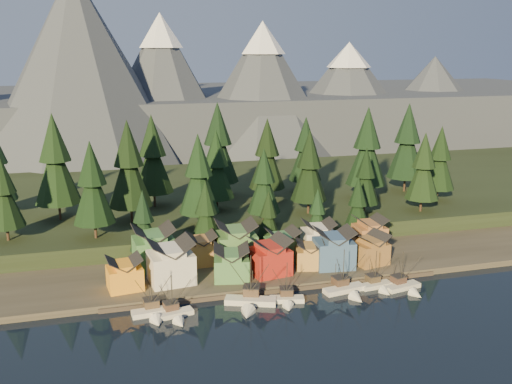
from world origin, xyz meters
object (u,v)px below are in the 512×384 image
object	(u,v)px
boat_4	(347,285)
boat_6	(406,283)
boat_3	(287,295)
boat_1	(175,310)
house_front_0	(125,272)
boat_5	(378,281)
house_front_1	(171,260)
house_back_0	(154,246)
boat_2	(250,297)
boat_0	(154,307)
house_back_1	(201,248)

from	to	relation	value
boat_4	boat_6	size ratio (longest dim) A/B	1.11
boat_6	boat_3	bearing A→B (deg)	167.25
boat_1	boat_6	size ratio (longest dim) A/B	0.98
boat_3	boat_4	xyz separation A→B (m)	(14.81, 1.21, 0.06)
boat_3	house_front_0	world-z (taller)	house_front_0
boat_3	boat_4	distance (m)	14.86
boat_5	boat_3	bearing A→B (deg)	177.52
boat_4	house_front_1	bearing A→B (deg)	151.09
boat_1	house_back_0	bearing A→B (deg)	82.23
boat_2	boat_3	bearing A→B (deg)	15.99
boat_3	boat_6	size ratio (longest dim) A/B	0.98
boat_0	house_front_1	bearing A→B (deg)	62.83
boat_4	house_back_1	bearing A→B (deg)	132.30
boat_5	boat_4	bearing A→B (deg)	176.97
boat_2	boat_5	bearing A→B (deg)	22.80
boat_4	house_back_1	distance (m)	37.83
boat_3	boat_5	world-z (taller)	boat_3
boat_1	house_front_1	distance (m)	16.49
boat_3	boat_4	size ratio (longest dim) A/B	0.89
boat_1	house_front_1	world-z (taller)	house_front_1
house_back_0	boat_6	bearing A→B (deg)	-30.24
boat_5	house_front_1	bearing A→B (deg)	157.16
boat_2	boat_3	xyz separation A→B (m)	(8.30, -0.71, -0.22)
boat_2	house_back_1	size ratio (longest dim) A/B	1.54
boat_2	boat_6	size ratio (longest dim) A/B	1.21
boat_1	house_front_0	bearing A→B (deg)	111.32
house_front_0	boat_2	bearing A→B (deg)	-34.29
boat_0	boat_1	size ratio (longest dim) A/B	1.09
house_front_0	house_back_1	distance (m)	22.28
house_front_0	house_back_0	bearing A→B (deg)	48.91
house_front_0	boat_4	bearing A→B (deg)	-21.75
boat_1	house_front_0	size ratio (longest dim) A/B	1.18
house_front_0	house_back_0	distance (m)	13.90
boat_5	house_back_1	size ratio (longest dim) A/B	1.23
boat_6	house_front_0	bearing A→B (deg)	155.64
boat_4	house_back_1	world-z (taller)	boat_4
boat_2	house_front_1	distance (m)	21.37
boat_3	house_back_1	size ratio (longest dim) A/B	1.25
boat_0	boat_4	world-z (taller)	boat_4
boat_2	boat_5	size ratio (longest dim) A/B	1.25
boat_1	boat_2	world-z (taller)	boat_2
house_front_0	house_back_0	size ratio (longest dim) A/B	0.79
boat_3	house_back_0	size ratio (longest dim) A/B	0.94
boat_4	boat_0	bearing A→B (deg)	170.80
boat_3	house_back_1	xyz separation A→B (m)	(-14.59, 24.73, 3.71)
boat_5	boat_1	bearing A→B (deg)	175.99
boat_5	house_back_1	xyz separation A→B (m)	(-37.51, 22.99, 3.76)
boat_0	boat_5	distance (m)	51.86
house_front_1	house_back_0	distance (m)	10.71
boat_0	boat_2	distance (m)	20.64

